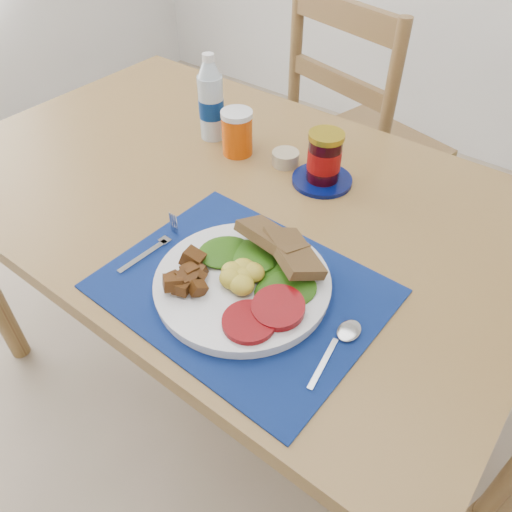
{
  "coord_description": "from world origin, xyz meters",
  "views": [
    {
      "loc": [
        0.64,
        -0.51,
        1.42
      ],
      "look_at": [
        0.23,
        0.01,
        0.8
      ],
      "focal_mm": 35.0,
      "sensor_mm": 36.0,
      "label": 1
    }
  ],
  "objects_px": {
    "chair_far": "(359,119)",
    "juice_glass": "(237,134)",
    "water_bottle": "(211,102)",
    "jam_on_saucer": "(324,161)",
    "breakfast_plate": "(238,279)"
  },
  "relations": [
    {
      "from": "chair_far",
      "to": "juice_glass",
      "type": "bearing_deg",
      "value": 100.05
    },
    {
      "from": "water_bottle",
      "to": "jam_on_saucer",
      "type": "bearing_deg",
      "value": -0.43
    },
    {
      "from": "chair_far",
      "to": "jam_on_saucer",
      "type": "bearing_deg",
      "value": 122.88
    },
    {
      "from": "juice_glass",
      "to": "jam_on_saucer",
      "type": "bearing_deg",
      "value": 4.76
    },
    {
      "from": "breakfast_plate",
      "to": "juice_glass",
      "type": "height_order",
      "value": "juice_glass"
    },
    {
      "from": "breakfast_plate",
      "to": "juice_glass",
      "type": "relative_size",
      "value": 3.0
    },
    {
      "from": "water_bottle",
      "to": "juice_glass",
      "type": "distance_m",
      "value": 0.11
    },
    {
      "from": "breakfast_plate",
      "to": "water_bottle",
      "type": "bearing_deg",
      "value": 151.93
    },
    {
      "from": "chair_far",
      "to": "juice_glass",
      "type": "height_order",
      "value": "chair_far"
    },
    {
      "from": "breakfast_plate",
      "to": "water_bottle",
      "type": "height_order",
      "value": "water_bottle"
    },
    {
      "from": "chair_far",
      "to": "jam_on_saucer",
      "type": "height_order",
      "value": "chair_far"
    },
    {
      "from": "juice_glass",
      "to": "jam_on_saucer",
      "type": "height_order",
      "value": "jam_on_saucer"
    },
    {
      "from": "jam_on_saucer",
      "to": "juice_glass",
      "type": "bearing_deg",
      "value": -175.24
    },
    {
      "from": "chair_far",
      "to": "jam_on_saucer",
      "type": "relative_size",
      "value": 8.74
    },
    {
      "from": "breakfast_plate",
      "to": "jam_on_saucer",
      "type": "bearing_deg",
      "value": 115.22
    }
  ]
}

